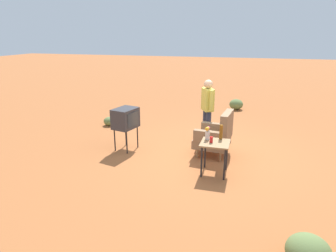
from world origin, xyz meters
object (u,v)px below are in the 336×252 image
Objects in this scene: side_table at (215,147)px; tv_on_stand at (126,119)px; flower_vase at (207,132)px; armchair at (217,135)px; person_standing at (207,107)px; bottle_tall_amber at (221,132)px; soda_can_red at (211,140)px.

tv_on_stand is at bearing -108.30° from side_table.
flower_vase reaches higher than side_table.
person_standing is at bearing -156.44° from armchair.
side_table is 0.41× the size of person_standing.
armchair is 0.65× the size of person_standing.
bottle_tall_amber is at bearing 77.37° from tv_on_stand.
bottle_tall_amber is 0.28m from flower_vase.
soda_can_red is 0.46× the size of flower_vase.
soda_can_red is (0.78, 2.17, -0.05)m from tv_on_stand.
bottle_tall_amber is at bearing 12.72° from armchair.
soda_can_red is at bearing -65.32° from side_table.
flower_vase is (1.63, 0.25, -0.12)m from person_standing.
side_table is 5.53× the size of soda_can_red.
person_standing reaches higher than armchair.
tv_on_stand is 2.08m from person_standing.
armchair is 0.98m from person_standing.
person_standing is at bearing -161.42° from bottle_tall_amber.
bottle_tall_amber is (0.52, 2.33, 0.04)m from tv_on_stand.
person_standing reaches higher than side_table.
person_standing is (-0.81, -0.35, 0.44)m from armchair.
side_table is 0.34m from flower_vase.
person_standing reaches higher than flower_vase.
armchair reaches higher than flower_vase.
soda_can_red is at bearing 31.98° from flower_vase.
side_table is at bearing 13.91° from person_standing.
armchair is 1.57× the size of side_table.
bottle_tall_amber is at bearing 18.58° from person_standing.
armchair is at bearing 95.54° from tv_on_stand.
tv_on_stand is 3.43× the size of bottle_tall_amber.
side_table is 0.35m from bottle_tall_amber.
bottle_tall_amber reaches higher than soda_can_red.
side_table is (0.95, 0.08, 0.07)m from armchair.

